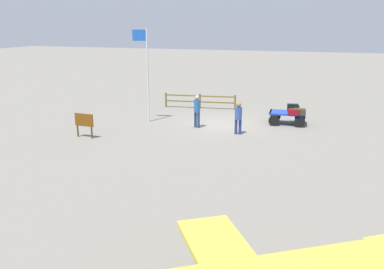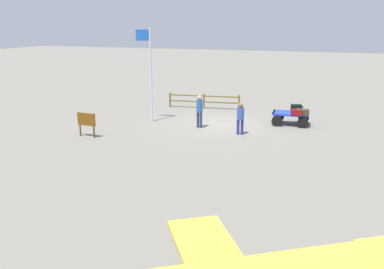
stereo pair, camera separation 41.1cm
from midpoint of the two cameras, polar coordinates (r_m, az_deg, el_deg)
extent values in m
plane|color=slate|center=(22.86, 4.48, 1.36)|extent=(120.00, 120.00, 0.00)
cube|color=#1F3FB8|center=(23.31, 13.80, 2.81)|extent=(1.98, 1.26, 0.10)
cube|color=#1F3FB8|center=(23.37, 11.58, 2.96)|extent=(0.14, 1.10, 0.10)
cylinder|color=black|center=(22.84, 11.99, 1.80)|extent=(0.58, 0.15, 0.57)
cylinder|color=black|center=(24.00, 12.23, 2.43)|extent=(0.58, 0.15, 0.57)
cylinder|color=black|center=(22.78, 15.35, 1.55)|extent=(0.58, 0.15, 0.57)
cylinder|color=black|center=(23.95, 15.43, 2.19)|extent=(0.58, 0.15, 0.57)
cube|color=black|center=(23.62, 14.66, 3.38)|extent=(0.56, 0.45, 0.29)
cube|color=black|center=(23.66, 14.48, 3.53)|extent=(0.63, 0.42, 0.37)
cube|color=maroon|center=(22.77, 14.65, 2.94)|extent=(0.65, 0.45, 0.27)
cube|color=#3D351E|center=(22.80, 15.33, 2.95)|extent=(0.67, 0.49, 0.30)
cylinder|color=navy|center=(20.86, 7.39, 1.01)|extent=(0.14, 0.14, 0.75)
cylinder|color=navy|center=(20.87, 6.84, 1.03)|extent=(0.14, 0.14, 0.75)
cylinder|color=#30509F|center=(20.72, 7.18, 2.84)|extent=(0.40, 0.40, 0.60)
sphere|color=olive|center=(20.63, 7.22, 3.99)|extent=(0.24, 0.24, 0.24)
cylinder|color=navy|center=(22.00, 1.76, 1.96)|extent=(0.14, 0.14, 0.82)
cylinder|color=navy|center=(22.12, 1.34, 2.03)|extent=(0.14, 0.14, 0.82)
cylinder|color=#265AA0|center=(21.90, 1.57, 3.92)|extent=(0.41, 0.41, 0.68)
sphere|color=tan|center=(21.82, 1.57, 5.07)|extent=(0.21, 0.21, 0.21)
cylinder|color=silver|center=(23.21, -5.10, 7.97)|extent=(0.10, 0.10, 5.11)
cube|color=blue|center=(23.22, -6.22, 13.30)|extent=(0.74, 0.21, 0.59)
cylinder|color=#4C3319|center=(20.64, -12.65, 0.33)|extent=(0.08, 0.08, 0.56)
cylinder|color=#4C3319|center=(21.13, -14.42, 0.56)|extent=(0.08, 0.08, 0.56)
cube|color=brown|center=(20.75, -13.64, 2.02)|extent=(1.01, 0.14, 0.62)
cylinder|color=brown|center=(26.68, 6.85, 4.34)|extent=(0.12, 0.12, 0.95)
cylinder|color=brown|center=(27.00, 2.06, 4.56)|extent=(0.12, 0.12, 0.95)
cylinder|color=brown|center=(27.51, -2.58, 4.75)|extent=(0.12, 0.12, 0.95)
cube|color=brown|center=(26.95, 2.07, 5.26)|extent=(4.49, 0.62, 0.08)
cube|color=brown|center=(27.01, 2.06, 4.46)|extent=(4.49, 0.62, 0.08)
camera|label=1|loc=(0.21, -89.30, 0.19)|focal=39.18mm
camera|label=2|loc=(0.21, 90.70, -0.19)|focal=39.18mm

